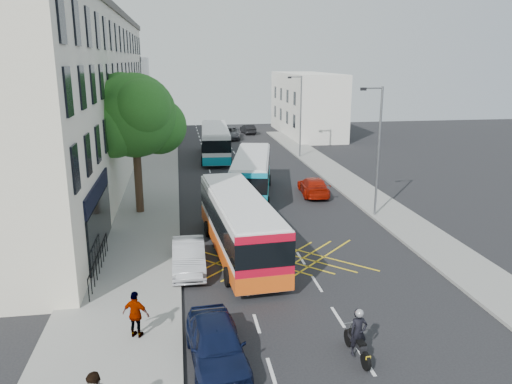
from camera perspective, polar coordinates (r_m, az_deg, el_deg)
name	(u,v)px	position (r m, az deg, el deg)	size (l,w,h in m)	color
ground	(338,317)	(20.24, 9.34, -13.93)	(120.00, 120.00, 0.00)	black
pavement_left	(140,212)	(33.31, -13.07, -2.28)	(5.00, 70.00, 0.15)	gray
pavement_right	(374,202)	(35.79, 13.38, -1.10)	(3.00, 70.00, 0.15)	gray
terrace_main	(72,98)	(42.17, -20.32, 10.00)	(8.30, 45.00, 13.50)	beige
terrace_far	(117,95)	(72.39, -15.60, 10.65)	(8.00, 20.00, 10.00)	silver
building_right	(306,104)	(67.18, 5.76, 9.97)	(6.00, 18.00, 8.00)	silver
street_tree	(134,116)	(32.04, -13.75, 8.39)	(6.30, 5.70, 8.80)	#382619
lamp_near	(377,145)	(31.61, 13.70, 5.24)	(1.45, 0.15, 8.00)	slate
lamp_far	(300,112)	(50.50, 5.03, 9.08)	(1.45, 0.15, 8.00)	slate
railings	(99,262)	(24.14, -17.55, -7.65)	(0.08, 5.60, 1.14)	black
bus_near	(239,224)	(25.39, -1.93, -3.66)	(3.34, 11.07, 3.07)	silver
bus_mid	(252,174)	(36.46, -0.48, 2.06)	(4.53, 11.03, 3.02)	silver
bus_far	(215,142)	(50.66, -4.68, 5.76)	(3.26, 11.49, 3.20)	silver
motorbike	(358,335)	(17.55, 11.58, -15.73)	(0.63, 2.02, 1.79)	black
parked_car_blue	(216,344)	(17.00, -4.55, -16.92)	(1.76, 4.36, 1.49)	black
parked_car_silver	(189,256)	(23.93, -7.70, -7.29)	(1.50, 4.30, 1.42)	#AEB0B6
red_hatchback	(313,186)	(36.98, 6.58, 0.67)	(1.85, 4.56, 1.32)	#AB1807
distant_car_grey	(230,133)	(63.29, -3.02, 6.74)	(2.44, 5.29, 1.47)	#414349
distant_car_dark	(248,129)	(67.70, -0.93, 7.21)	(1.35, 3.86, 1.27)	black
pedestrian_far	(136,314)	(18.55, -13.56, -13.45)	(1.01, 0.42, 1.73)	gray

